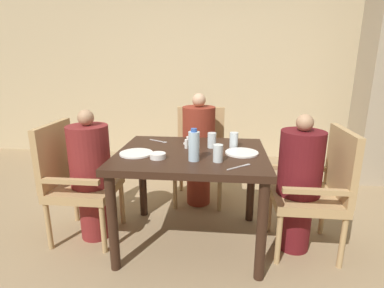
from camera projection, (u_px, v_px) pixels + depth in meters
ground_plane at (191, 240)px, 2.47m from camera, size 16.00×16.00×0.00m
wall_back at (208, 64)px, 4.41m from camera, size 8.00×0.06×2.80m
dining_table at (191, 165)px, 2.30m from camera, size 1.12×0.91×0.77m
chair_left_side at (74, 177)px, 2.43m from camera, size 0.50×0.50×0.96m
diner_in_left_chair at (91, 174)px, 2.41m from camera, size 0.32×0.32×1.08m
chair_far_side at (200, 151)px, 3.15m from camera, size 0.50×0.50×0.96m
diner_in_far_chair at (199, 149)px, 2.99m from camera, size 0.32×0.32×1.14m
chair_right_side at (318, 187)px, 2.24m from camera, size 0.50×0.50×0.96m
diner_in_right_chair at (299, 183)px, 2.25m from camera, size 0.32×0.32×1.07m
plate_main_left at (136, 153)px, 2.22m from camera, size 0.25×0.25×0.01m
plate_main_right at (242, 152)px, 2.24m from camera, size 0.25×0.25×0.01m
teacup_with_saucer at (191, 141)px, 2.48m from camera, size 0.13×0.13×0.06m
bowl_small at (158, 156)px, 2.11m from camera, size 0.11×0.11×0.04m
water_bottle at (194, 146)px, 2.05m from camera, size 0.08×0.08×0.23m
glass_tall_near at (234, 140)px, 2.38m from camera, size 0.07×0.07×0.12m
glass_tall_mid at (218, 153)px, 2.04m from camera, size 0.07×0.07×0.12m
glass_tall_far at (212, 140)px, 2.37m from camera, size 0.07×0.07×0.12m
salt_shaker at (186, 144)px, 2.36m from camera, size 0.03×0.03×0.07m
pepper_shaker at (191, 144)px, 2.35m from camera, size 0.03×0.03×0.07m
fork_beside_plate at (160, 141)px, 2.57m from camera, size 0.17×0.10×0.00m
knife_beside_plate at (240, 167)px, 1.95m from camera, size 0.16×0.13×0.00m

